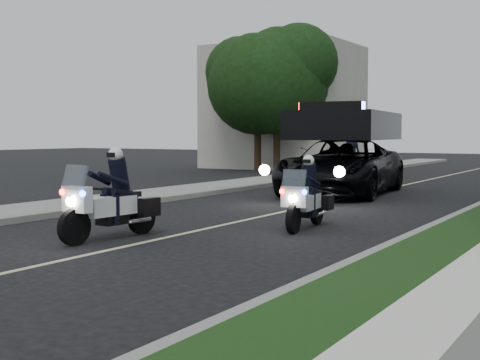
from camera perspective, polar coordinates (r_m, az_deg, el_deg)
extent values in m
plane|color=black|center=(10.97, -12.88, -6.35)|extent=(120.00, 120.00, 0.00)
cube|color=gray|center=(18.15, 20.21, -2.17)|extent=(0.20, 60.00, 0.15)
cube|color=gray|center=(21.29, -2.00, -1.04)|extent=(0.20, 60.00, 0.15)
cube|color=gray|center=(21.91, -4.40, -0.90)|extent=(2.00, 60.00, 0.16)
cube|color=#A8A396|center=(38.04, 3.83, 6.35)|extent=(8.00, 6.00, 7.00)
cube|color=#BFB78C|center=(19.36, 8.21, -1.80)|extent=(0.12, 50.00, 0.01)
imported|color=black|center=(21.42, 8.85, -1.25)|extent=(3.79, 6.82, 3.16)
imported|color=black|center=(25.98, 9.75, -0.34)|extent=(0.68, 1.77, 0.91)
imported|color=black|center=(25.98, 9.75, -0.34)|extent=(0.68, 0.46, 1.88)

